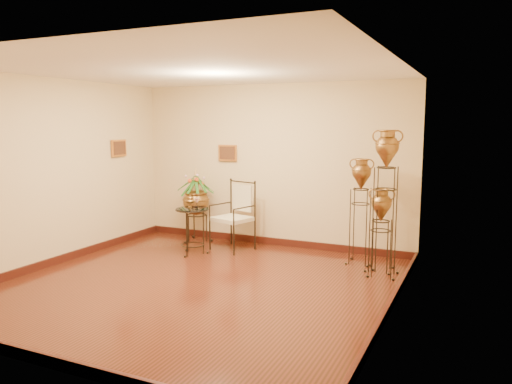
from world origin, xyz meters
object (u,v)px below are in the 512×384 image
at_px(side_table, 193,230).
at_px(amphora_tall, 385,202).
at_px(planter_urn, 196,199).
at_px(armchair, 232,216).
at_px(amphora_mid, 360,210).

bearing_deg(side_table, amphora_tall, 2.23).
bearing_deg(planter_urn, side_table, -62.35).
relative_size(amphora_tall, armchair, 1.79).
relative_size(amphora_tall, side_table, 2.15).
xyz_separation_m(armchair, side_table, (-0.45, -0.54, -0.18)).
bearing_deg(planter_urn, amphora_tall, -11.40).
height_order(amphora_mid, planter_urn, amphora_mid).
height_order(amphora_mid, armchair, amphora_mid).
relative_size(amphora_mid, side_table, 1.69).
bearing_deg(side_table, amphora_mid, 13.05).
bearing_deg(planter_urn, amphora_mid, -4.11).
distance_m(planter_urn, armchair, 0.95).
height_order(amphora_tall, side_table, amphora_tall).
xyz_separation_m(amphora_mid, side_table, (-2.60, -0.60, -0.42)).
bearing_deg(amphora_mid, planter_urn, 175.89).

